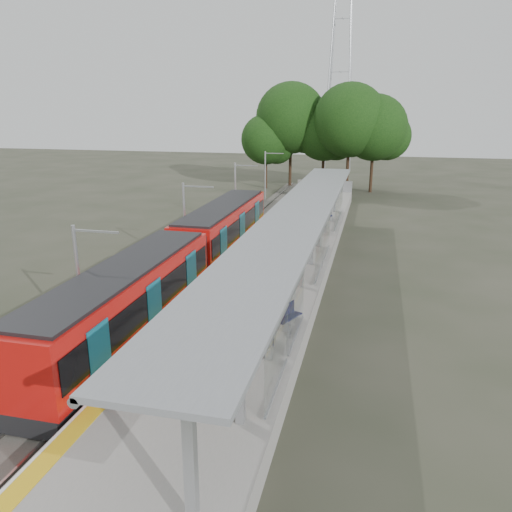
{
  "coord_description": "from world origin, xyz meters",
  "views": [
    {
      "loc": [
        5.41,
        -10.28,
        9.95
      ],
      "look_at": [
        -0.54,
        14.58,
        2.3
      ],
      "focal_mm": 35.0,
      "sensor_mm": 36.0,
      "label": 1
    }
  ],
  "objects_px": {
    "train": "(186,256)",
    "info_pillar_far": "(310,220)",
    "bench_far": "(328,213)",
    "info_pillar_near": "(230,393)",
    "bench_mid": "(287,315)",
    "litter_bin": "(310,243)",
    "bench_near": "(265,333)"
  },
  "relations": [
    {
      "from": "train",
      "to": "info_pillar_near",
      "type": "bearing_deg",
      "value": -63.28
    },
    {
      "from": "train",
      "to": "bench_mid",
      "type": "relative_size",
      "value": 18.58
    },
    {
      "from": "bench_mid",
      "to": "litter_bin",
      "type": "xyz_separation_m",
      "value": [
        -0.6,
        12.18,
        -0.1
      ]
    },
    {
      "from": "bench_far",
      "to": "info_pillar_near",
      "type": "xyz_separation_m",
      "value": [
        -0.13,
        -28.23,
        0.21
      ]
    },
    {
      "from": "bench_mid",
      "to": "bench_far",
      "type": "height_order",
      "value": "bench_far"
    },
    {
      "from": "bench_mid",
      "to": "info_pillar_far",
      "type": "relative_size",
      "value": 0.74
    },
    {
      "from": "bench_near",
      "to": "bench_mid",
      "type": "relative_size",
      "value": 1.15
    },
    {
      "from": "bench_mid",
      "to": "bench_far",
      "type": "xyz_separation_m",
      "value": [
        -0.41,
        21.61,
        0.03
      ]
    },
    {
      "from": "train",
      "to": "bench_near",
      "type": "relative_size",
      "value": 16.18
    },
    {
      "from": "bench_far",
      "to": "bench_near",
      "type": "bearing_deg",
      "value": -102.7
    },
    {
      "from": "bench_mid",
      "to": "info_pillar_near",
      "type": "relative_size",
      "value": 0.85
    },
    {
      "from": "train",
      "to": "info_pillar_far",
      "type": "distance_m",
      "value": 12.74
    },
    {
      "from": "bench_far",
      "to": "train",
      "type": "bearing_deg",
      "value": -123.72
    },
    {
      "from": "bench_near",
      "to": "info_pillar_far",
      "type": "height_order",
      "value": "info_pillar_far"
    },
    {
      "from": "bench_near",
      "to": "train",
      "type": "bearing_deg",
      "value": 116.98
    },
    {
      "from": "bench_far",
      "to": "litter_bin",
      "type": "xyz_separation_m",
      "value": [
        -0.19,
        -9.42,
        -0.13
      ]
    },
    {
      "from": "train",
      "to": "bench_near",
      "type": "distance_m",
      "value": 9.78
    },
    {
      "from": "bench_near",
      "to": "litter_bin",
      "type": "bearing_deg",
      "value": 78.33
    },
    {
      "from": "bench_far",
      "to": "info_pillar_near",
      "type": "bearing_deg",
      "value": -102.76
    },
    {
      "from": "train",
      "to": "info_pillar_near",
      "type": "relative_size",
      "value": 15.84
    },
    {
      "from": "train",
      "to": "info_pillar_far",
      "type": "bearing_deg",
      "value": 65.13
    },
    {
      "from": "litter_bin",
      "to": "info_pillar_far",
      "type": "bearing_deg",
      "value": 98.09
    },
    {
      "from": "litter_bin",
      "to": "info_pillar_near",
      "type": "bearing_deg",
      "value": -89.82
    },
    {
      "from": "bench_far",
      "to": "litter_bin",
      "type": "distance_m",
      "value": 9.42
    },
    {
      "from": "train",
      "to": "bench_far",
      "type": "relative_size",
      "value": 17.38
    },
    {
      "from": "bench_near",
      "to": "bench_far",
      "type": "height_order",
      "value": "bench_near"
    },
    {
      "from": "info_pillar_near",
      "to": "litter_bin",
      "type": "height_order",
      "value": "info_pillar_near"
    },
    {
      "from": "bench_mid",
      "to": "info_pillar_far",
      "type": "xyz_separation_m",
      "value": [
        -1.29,
        17.08,
        0.36
      ]
    },
    {
      "from": "bench_near",
      "to": "bench_far",
      "type": "relative_size",
      "value": 1.07
    },
    {
      "from": "bench_near",
      "to": "bench_far",
      "type": "bearing_deg",
      "value": 77.69
    },
    {
      "from": "info_pillar_far",
      "to": "litter_bin",
      "type": "distance_m",
      "value": 4.97
    },
    {
      "from": "bench_mid",
      "to": "info_pillar_far",
      "type": "distance_m",
      "value": 17.13
    }
  ]
}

